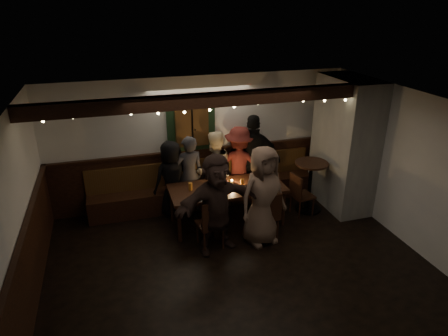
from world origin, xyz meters
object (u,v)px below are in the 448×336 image
object	(u,v)px
person_c	(214,170)
high_top	(310,180)
chair_end	(299,192)
person_f	(216,204)
person_d	(239,166)
person_g	(263,196)
person_e	(253,160)
chair_near_right	(268,214)
chair_near_left	(212,222)
dining_table	(227,190)
person_a	(172,178)
person_b	(189,175)

from	to	relation	value
person_c	high_top	bearing A→B (deg)	141.83
chair_end	person_f	world-z (taller)	person_f
person_d	person_g	xyz separation A→B (m)	(-0.10, -1.50, 0.06)
person_f	chair_end	bearing A→B (deg)	6.24
person_e	person_g	bearing A→B (deg)	95.54
chair_near_right	chair_end	bearing A→B (deg)	34.31
chair_near_right	person_d	distance (m)	1.51
chair_near_left	high_top	xyz separation A→B (m)	(2.21, 0.77, 0.13)
person_g	dining_table	bearing A→B (deg)	105.50
chair_near_right	chair_end	xyz separation A→B (m)	(0.91, 0.62, -0.02)
chair_near_left	chair_near_right	bearing A→B (deg)	0.29
person_c	person_f	distance (m)	1.48
dining_table	chair_near_right	world-z (taller)	dining_table
person_a	person_f	bearing A→B (deg)	90.37
dining_table	person_b	bearing A→B (deg)	132.20
person_c	dining_table	bearing A→B (deg)	76.35
person_a	person_g	bearing A→B (deg)	113.93
person_f	person_d	bearing A→B (deg)	45.84
dining_table	chair_end	distance (m)	1.44
chair_near_left	chair_end	distance (m)	2.01
person_a	person_f	xyz separation A→B (m)	(0.49, -1.42, 0.11)
chair_near_left	chair_end	size ratio (longest dim) A/B	1.06
person_f	person_g	bearing A→B (deg)	-12.82
person_c	person_d	bearing A→B (deg)	168.65
dining_table	person_d	bearing A→B (deg)	56.98
chair_near_left	person_e	xyz separation A→B (m)	(1.26, 1.43, 0.41)
chair_near_right	person_b	bearing A→B (deg)	128.91
person_a	chair_near_left	bearing A→B (deg)	87.87
person_e	person_g	world-z (taller)	person_e
person_e	person_a	bearing A→B (deg)	21.27
chair_end	person_b	bearing A→B (deg)	159.98
person_a	person_e	bearing A→B (deg)	162.63
person_e	person_g	size ratio (longest dim) A/B	1.06
person_e	person_g	xyz separation A→B (m)	(-0.37, -1.45, -0.05)
dining_table	person_a	size ratio (longest dim) A/B	1.41
dining_table	person_f	xyz separation A→B (m)	(-0.41, -0.74, 0.17)
dining_table	chair_end	world-z (taller)	dining_table
chair_near_left	person_b	bearing A→B (deg)	93.66
chair_near_left	person_b	size ratio (longest dim) A/B	0.58
person_e	dining_table	bearing A→B (deg)	62.60
high_top	person_c	xyz separation A→B (m)	(-1.77, 0.65, 0.16)
chair_near_right	person_c	world-z (taller)	person_c
chair_near_left	person_g	bearing A→B (deg)	-1.02
chair_near_left	person_e	distance (m)	1.95
person_d	person_f	size ratio (longest dim) A/B	0.95
person_a	person_b	size ratio (longest dim) A/B	0.94
chair_near_left	chair_near_right	world-z (taller)	chair_near_left
chair_end	person_e	bearing A→B (deg)	129.07
person_c	person_b	bearing A→B (deg)	-11.05
person_a	person_e	distance (m)	1.68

